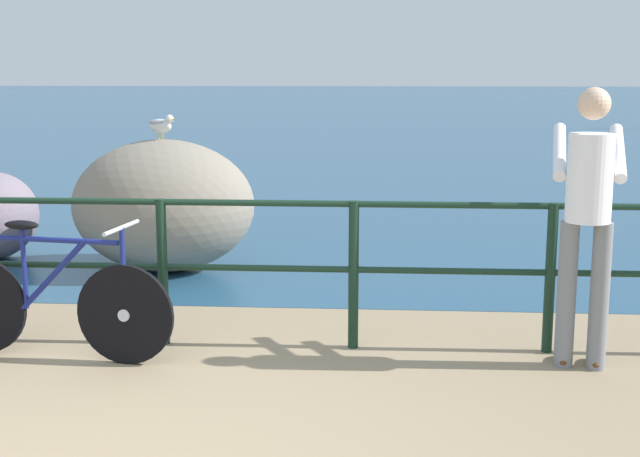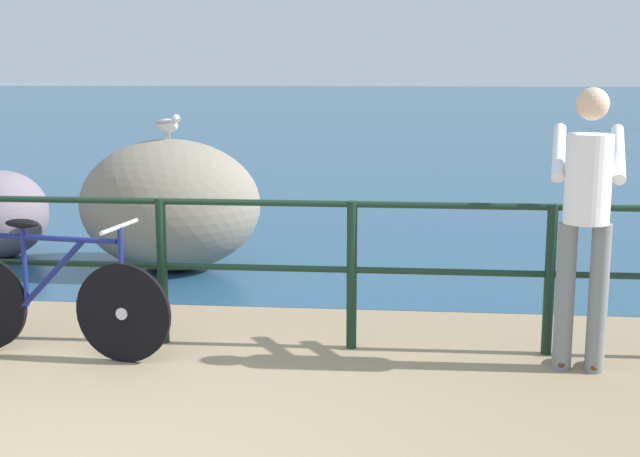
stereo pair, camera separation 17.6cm
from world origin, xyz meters
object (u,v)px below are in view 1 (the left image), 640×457
object	(u,v)px
bicycle	(52,301)
person_at_railing	(587,215)
seagull	(161,124)
breakwater_boulder_main	(163,206)

from	to	relation	value
bicycle	person_at_railing	distance (m)	3.49
seagull	bicycle	bearing A→B (deg)	-61.39
bicycle	person_at_railing	size ratio (longest dim) A/B	0.95
person_at_railing	seagull	bearing A→B (deg)	63.41
breakwater_boulder_main	seagull	distance (m)	0.76
seagull	person_at_railing	bearing A→B (deg)	-5.33
breakwater_boulder_main	bicycle	bearing A→B (deg)	-92.57
breakwater_boulder_main	seagull	world-z (taller)	seagull
bicycle	breakwater_boulder_main	xyz separation A→B (m)	(0.11, 2.53, 0.23)
breakwater_boulder_main	seagull	size ratio (longest dim) A/B	5.31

